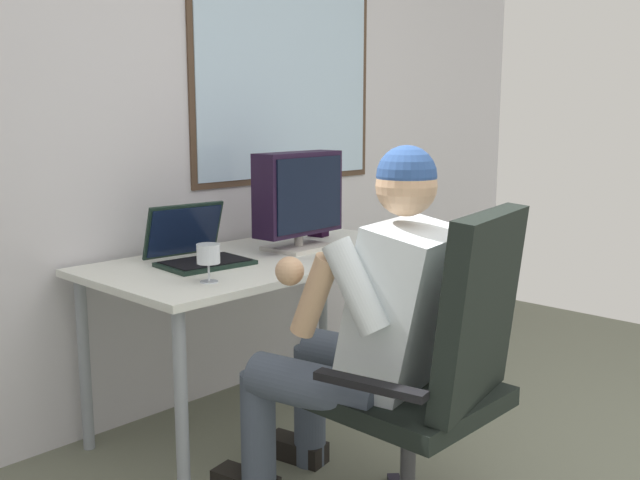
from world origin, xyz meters
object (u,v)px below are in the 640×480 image
(laptop, at_px, (195,248))
(desk_speaker, at_px, (318,219))
(crt_monitor, at_px, (299,196))
(wine_glass, at_px, (208,256))
(office_chair, at_px, (444,360))
(desk, at_px, (268,271))
(person_seated, at_px, (366,326))

(laptop, bearing_deg, desk_speaker, 5.61)
(crt_monitor, height_order, laptop, crt_monitor)
(laptop, height_order, wine_glass, laptop)
(office_chair, bearing_deg, desk_speaker, 59.72)
(desk, relative_size, laptop, 4.11)
(office_chair, bearing_deg, desk, 78.48)
(laptop, height_order, desk_speaker, laptop)
(wine_glass, relative_size, desk_speaker, 0.84)
(crt_monitor, bearing_deg, office_chair, -111.12)
(desk_speaker, bearing_deg, person_seated, -128.89)
(person_seated, bearing_deg, desk_speaker, 51.11)
(wine_glass, bearing_deg, desk, 24.21)
(desk, height_order, laptop, laptop)
(person_seated, distance_m, desk_speaker, 1.20)
(person_seated, xyz_separation_m, wine_glass, (-0.22, 0.54, 0.19))
(office_chair, relative_size, person_seated, 0.85)
(person_seated, bearing_deg, wine_glass, 111.67)
(desk_speaker, bearing_deg, desk, -160.73)
(wine_glass, bearing_deg, crt_monitor, 17.77)
(office_chair, bearing_deg, laptop, 94.61)
(laptop, distance_m, desk_speaker, 0.79)
(desk, relative_size, person_seated, 1.22)
(desk, height_order, desk_speaker, desk_speaker)
(person_seated, xyz_separation_m, crt_monitor, (0.44, 0.75, 0.33))
(person_seated, relative_size, crt_monitor, 2.73)
(desk, relative_size, wine_glass, 10.86)
(desk, bearing_deg, wine_glass, -155.79)
(crt_monitor, bearing_deg, laptop, 168.98)
(crt_monitor, bearing_deg, person_seated, -120.48)
(office_chair, bearing_deg, wine_glass, 107.85)
(desk, bearing_deg, laptop, 162.60)
(person_seated, xyz_separation_m, laptop, (-0.04, 0.85, 0.16))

